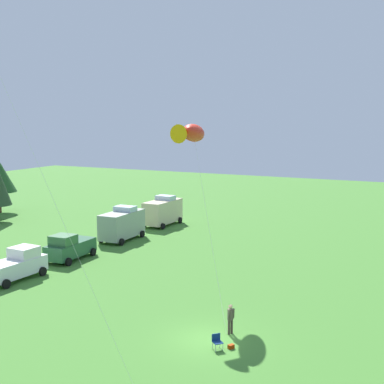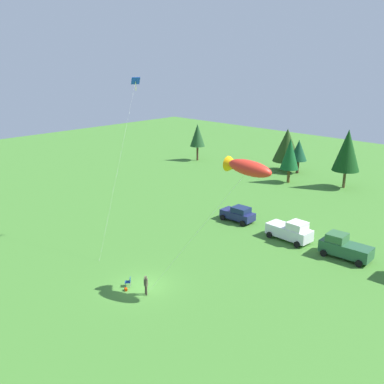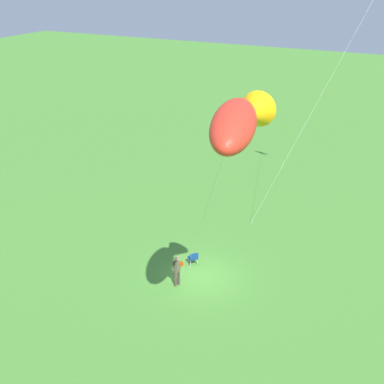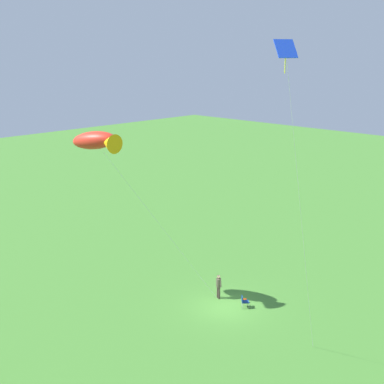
{
  "view_description": "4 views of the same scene",
  "coord_description": "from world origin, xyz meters",
  "px_view_note": "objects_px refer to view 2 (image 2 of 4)",
  "views": [
    {
      "loc": [
        -25.58,
        -11.69,
        12.23
      ],
      "look_at": [
        1.56,
        1.84,
        7.96
      ],
      "focal_mm": 50.0,
      "sensor_mm": 36.0,
      "label": 1
    },
    {
      "loc": [
        27.61,
        -22.19,
        19.41
      ],
      "look_at": [
        2.04,
        4.05,
        8.2
      ],
      "focal_mm": 42.0,
      "sensor_mm": 36.0,
      "label": 2
    },
    {
      "loc": [
        22.22,
        10.68,
        15.81
      ],
      "look_at": [
        1.51,
        0.27,
        5.65
      ],
      "focal_mm": 50.0,
      "sensor_mm": 36.0,
      "label": 3
    },
    {
      "loc": [
        -21.38,
        25.27,
        16.82
      ],
      "look_at": [
        2.87,
        0.3,
        7.62
      ],
      "focal_mm": 50.0,
      "sensor_mm": 36.0,
      "label": 4
    }
  ],
  "objects_px": {
    "folding_chair": "(129,281)",
    "kite_diamond_blue": "(134,90)",
    "person_kite_flyer": "(146,284)",
    "truck_white_pickup": "(290,231)",
    "backpack_on_grass": "(126,289)",
    "kite_large_fish": "(246,167)",
    "car_navy_hatch": "(238,214)",
    "truck_green_flatbed": "(344,247)"
  },
  "relations": [
    {
      "from": "folding_chair",
      "to": "car_navy_hatch",
      "type": "distance_m",
      "value": 19.58
    },
    {
      "from": "car_navy_hatch",
      "to": "kite_large_fish",
      "type": "xyz_separation_m",
      "value": [
        11.32,
        -13.71,
        10.18
      ]
    },
    {
      "from": "truck_white_pickup",
      "to": "truck_green_flatbed",
      "type": "bearing_deg",
      "value": 2.65
    },
    {
      "from": "car_navy_hatch",
      "to": "kite_diamond_blue",
      "type": "height_order",
      "value": "kite_diamond_blue"
    },
    {
      "from": "person_kite_flyer",
      "to": "backpack_on_grass",
      "type": "relative_size",
      "value": 5.44
    },
    {
      "from": "backpack_on_grass",
      "to": "person_kite_flyer",
      "type": "bearing_deg",
      "value": 23.57
    },
    {
      "from": "folding_chair",
      "to": "truck_green_flatbed",
      "type": "xyz_separation_m",
      "value": [
        10.73,
        18.65,
        0.61
      ]
    },
    {
      "from": "truck_green_flatbed",
      "to": "kite_diamond_blue",
      "type": "distance_m",
      "value": 26.29
    },
    {
      "from": "kite_diamond_blue",
      "to": "car_navy_hatch",
      "type": "bearing_deg",
      "value": 68.24
    },
    {
      "from": "kite_large_fish",
      "to": "kite_diamond_blue",
      "type": "relative_size",
      "value": 0.69
    },
    {
      "from": "person_kite_flyer",
      "to": "truck_white_pickup",
      "type": "height_order",
      "value": "truck_white_pickup"
    },
    {
      "from": "folding_chair",
      "to": "truck_green_flatbed",
      "type": "distance_m",
      "value": 21.52
    },
    {
      "from": "backpack_on_grass",
      "to": "car_navy_hatch",
      "type": "bearing_deg",
      "value": 100.37
    },
    {
      "from": "folding_chair",
      "to": "truck_white_pickup",
      "type": "distance_m",
      "value": 19.19
    },
    {
      "from": "person_kite_flyer",
      "to": "kite_large_fish",
      "type": "relative_size",
      "value": 0.15
    },
    {
      "from": "person_kite_flyer",
      "to": "kite_large_fish",
      "type": "distance_m",
      "value": 12.92
    },
    {
      "from": "car_navy_hatch",
      "to": "backpack_on_grass",
      "type": "bearing_deg",
      "value": -81.13
    },
    {
      "from": "folding_chair",
      "to": "truck_green_flatbed",
      "type": "relative_size",
      "value": 0.16
    },
    {
      "from": "truck_white_pickup",
      "to": "kite_large_fish",
      "type": "relative_size",
      "value": 0.43
    },
    {
      "from": "backpack_on_grass",
      "to": "kite_large_fish",
      "type": "height_order",
      "value": "kite_large_fish"
    },
    {
      "from": "car_navy_hatch",
      "to": "truck_white_pickup",
      "type": "relative_size",
      "value": 0.84
    },
    {
      "from": "person_kite_flyer",
      "to": "truck_white_pickup",
      "type": "relative_size",
      "value": 0.34
    },
    {
      "from": "backpack_on_grass",
      "to": "kite_diamond_blue",
      "type": "bearing_deg",
      "value": 135.11
    },
    {
      "from": "kite_diamond_blue",
      "to": "truck_white_pickup",
      "type": "bearing_deg",
      "value": 41.54
    },
    {
      "from": "folding_chair",
      "to": "kite_diamond_blue",
      "type": "distance_m",
      "value": 19.04
    },
    {
      "from": "truck_white_pickup",
      "to": "kite_diamond_blue",
      "type": "relative_size",
      "value": 0.29
    },
    {
      "from": "kite_large_fish",
      "to": "person_kite_flyer",
      "type": "bearing_deg",
      "value": -137.21
    },
    {
      "from": "backpack_on_grass",
      "to": "kite_diamond_blue",
      "type": "xyz_separation_m",
      "value": [
        -8.31,
        8.28,
        15.93
      ]
    },
    {
      "from": "truck_green_flatbed",
      "to": "kite_large_fish",
      "type": "distance_m",
      "value": 16.67
    },
    {
      "from": "folding_chair",
      "to": "backpack_on_grass",
      "type": "relative_size",
      "value": 2.56
    },
    {
      "from": "backpack_on_grass",
      "to": "truck_green_flatbed",
      "type": "bearing_deg",
      "value": 61.86
    },
    {
      "from": "truck_white_pickup",
      "to": "truck_green_flatbed",
      "type": "distance_m",
      "value": 6.21
    },
    {
      "from": "folding_chair",
      "to": "kite_large_fish",
      "type": "distance_m",
      "value": 14.49
    },
    {
      "from": "truck_white_pickup",
      "to": "backpack_on_grass",
      "type": "bearing_deg",
      "value": -99.47
    },
    {
      "from": "folding_chair",
      "to": "truck_white_pickup",
      "type": "relative_size",
      "value": 0.16
    },
    {
      "from": "car_navy_hatch",
      "to": "truck_white_pickup",
      "type": "xyz_separation_m",
      "value": [
        7.76,
        -0.67,
        0.15
      ]
    },
    {
      "from": "car_navy_hatch",
      "to": "kite_diamond_blue",
      "type": "xyz_separation_m",
      "value": [
        -4.66,
        -11.67,
        15.09
      ]
    },
    {
      "from": "truck_white_pickup",
      "to": "kite_large_fish",
      "type": "bearing_deg",
      "value": -72.15
    },
    {
      "from": "folding_chair",
      "to": "car_navy_hatch",
      "type": "xyz_separation_m",
      "value": [
        -3.24,
        19.31,
        0.46
      ]
    },
    {
      "from": "person_kite_flyer",
      "to": "folding_chair",
      "type": "distance_m",
      "value": 2.25
    },
    {
      "from": "backpack_on_grass",
      "to": "kite_large_fish",
      "type": "relative_size",
      "value": 0.03
    },
    {
      "from": "backpack_on_grass",
      "to": "car_navy_hatch",
      "type": "xyz_separation_m",
      "value": [
        -3.65,
        19.94,
        0.84
      ]
    }
  ]
}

